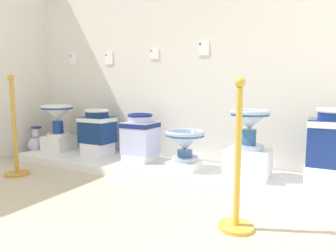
# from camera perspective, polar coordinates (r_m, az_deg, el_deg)

# --- Properties ---
(ground_plane) EXTENTS (6.20, 5.23, 0.02)m
(ground_plane) POSITION_cam_1_polar(r_m,az_deg,el_deg) (2.09, -22.73, -18.52)
(ground_plane) COLOR beige
(wall_back) EXTENTS (4.40, 0.06, 2.86)m
(wall_back) POSITION_cam_1_polar(r_m,az_deg,el_deg) (3.41, 1.80, 16.41)
(wall_back) COLOR silver
(wall_back) RESTS_ON ground_plane
(display_platform) EXTENTS (3.72, 0.75, 0.09)m
(display_platform) POSITION_cam_1_polar(r_m,az_deg,el_deg) (3.10, -1.83, -8.50)
(display_platform) COLOR white
(display_platform) RESTS_ON ground_plane
(plinth_block_squat_floral) EXTENTS (0.36, 0.30, 0.19)m
(plinth_block_squat_floral) POSITION_cam_1_polar(r_m,az_deg,el_deg) (4.09, -20.84, -3.18)
(plinth_block_squat_floral) COLOR white
(plinth_block_squat_floral) RESTS_ON display_platform
(antique_toilet_squat_floral) EXTENTS (0.41, 0.41, 0.41)m
(antique_toilet_squat_floral) POSITION_cam_1_polar(r_m,az_deg,el_deg) (4.05, -21.08, 2.19)
(antique_toilet_squat_floral) COLOR white
(antique_toilet_squat_floral) RESTS_ON plinth_block_squat_floral
(plinth_block_broad_patterned) EXTENTS (0.30, 0.31, 0.15)m
(plinth_block_broad_patterned) POSITION_cam_1_polar(r_m,az_deg,el_deg) (3.68, -13.71, -4.32)
(plinth_block_broad_patterned) COLOR white
(plinth_block_broad_patterned) RESTS_ON display_platform
(antique_toilet_broad_patterned) EXTENTS (0.39, 0.31, 0.41)m
(antique_toilet_broad_patterned) POSITION_cam_1_polar(r_m,az_deg,el_deg) (3.63, -13.84, 0.12)
(antique_toilet_broad_patterned) COLOR navy
(antique_toilet_broad_patterned) RESTS_ON plinth_block_broad_patterned
(plinth_block_slender_white) EXTENTS (0.30, 0.33, 0.07)m
(plinth_block_slender_white) POSITION_cam_1_polar(r_m,az_deg,el_deg) (3.30, -5.46, -6.13)
(plinth_block_slender_white) COLOR white
(plinth_block_slender_white) RESTS_ON display_platform
(antique_toilet_slender_white) EXTENTS (0.35, 0.32, 0.46)m
(antique_toilet_slender_white) POSITION_cam_1_polar(r_m,az_deg,el_deg) (3.25, -5.51, -1.49)
(antique_toilet_slender_white) COLOR #B6BCE8
(antique_toilet_slender_white) RESTS_ON plinth_block_slender_white
(plinth_block_tall_cobalt) EXTENTS (0.29, 0.29, 0.08)m
(plinth_block_tall_cobalt) POSITION_cam_1_polar(r_m,az_deg,el_deg) (2.93, 3.33, -7.70)
(plinth_block_tall_cobalt) COLOR white
(plinth_block_tall_cobalt) RESTS_ON display_platform
(antique_toilet_tall_cobalt) EXTENTS (0.41, 0.41, 0.31)m
(antique_toilet_tall_cobalt) POSITION_cam_1_polar(r_m,az_deg,el_deg) (2.88, 3.36, -2.94)
(antique_toilet_tall_cobalt) COLOR #9FB2CD
(antique_toilet_tall_cobalt) RESTS_ON plinth_block_tall_cobalt
(plinth_block_central_ornate) EXTENTS (0.38, 0.37, 0.26)m
(plinth_block_central_ornate) POSITION_cam_1_polar(r_m,az_deg,el_deg) (2.75, 15.59, -7.09)
(plinth_block_central_ornate) COLOR white
(plinth_block_central_ornate) RESTS_ON display_platform
(antique_toilet_central_ornate) EXTENTS (0.36, 0.36, 0.36)m
(antique_toilet_central_ornate) POSITION_cam_1_polar(r_m,az_deg,el_deg) (2.68, 15.85, 0.81)
(antique_toilet_central_ornate) COLOR #A3B9D3
(antique_toilet_central_ornate) RESTS_ON plinth_block_central_ornate
(plinth_block_leftmost) EXTENTS (0.36, 0.36, 0.19)m
(plinth_block_leftmost) POSITION_cam_1_polar(r_m,az_deg,el_deg) (2.68, 29.31, -8.84)
(plinth_block_leftmost) COLOR white
(plinth_block_leftmost) RESTS_ON display_platform
(antique_toilet_leftmost) EXTENTS (0.36, 0.29, 0.46)m
(antique_toilet_leftmost) POSITION_cam_1_polar(r_m,az_deg,el_deg) (2.61, 29.73, -1.91)
(antique_toilet_leftmost) COLOR navy
(antique_toilet_leftmost) RESTS_ON plinth_block_leftmost
(info_placard_first) EXTENTS (0.13, 0.01, 0.16)m
(info_placard_first) POSITION_cam_1_polar(r_m,az_deg,el_deg) (4.30, -18.25, 12.46)
(info_placard_first) COLOR white
(info_placard_second) EXTENTS (0.13, 0.01, 0.15)m
(info_placard_second) POSITION_cam_1_polar(r_m,az_deg,el_deg) (3.88, -11.66, 12.99)
(info_placard_second) COLOR white
(info_placard_third) EXTENTS (0.12, 0.01, 0.12)m
(info_placard_third) POSITION_cam_1_polar(r_m,az_deg,el_deg) (3.49, -2.77, 14.10)
(info_placard_third) COLOR white
(info_placard_fourth) EXTENTS (0.12, 0.01, 0.15)m
(info_placard_fourth) POSITION_cam_1_polar(r_m,az_deg,el_deg) (3.23, 7.06, 15.06)
(info_placard_fourth) COLOR white
(decorative_vase_corner) EXTENTS (0.23, 0.23, 0.39)m
(decorative_vase_corner) POSITION_cam_1_polar(r_m,az_deg,el_deg) (4.31, -24.54, -3.14)
(decorative_vase_corner) COLOR navy
(decorative_vase_corner) RESTS_ON ground_plane
(stanchion_post_near_left) EXTENTS (0.25, 0.25, 1.03)m
(stanchion_post_near_left) POSITION_cam_1_polar(r_m,az_deg,el_deg) (3.36, -27.99, -3.26)
(stanchion_post_near_left) COLOR gold
(stanchion_post_near_left) RESTS_ON ground_plane
(stanchion_post_near_right) EXTENTS (0.22, 0.22, 0.95)m
(stanchion_post_near_right) POSITION_cam_1_polar(r_m,az_deg,el_deg) (1.88, 13.54, -10.55)
(stanchion_post_near_right) COLOR gold
(stanchion_post_near_right) RESTS_ON ground_plane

